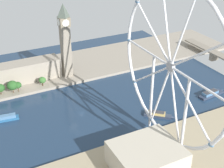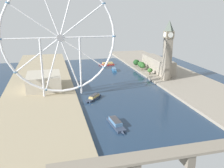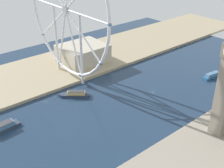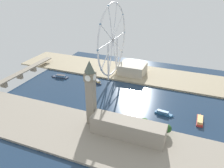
% 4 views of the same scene
% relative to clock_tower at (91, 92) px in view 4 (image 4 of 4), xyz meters
% --- Properties ---
extents(ground_plane, '(378.03, 378.03, 0.00)m').
position_rel_clock_tower_xyz_m(ground_plane, '(79.91, -14.89, -48.51)').
color(ground_plane, '#1E334C').
extents(riverbank_left, '(90.00, 520.00, 3.00)m').
position_rel_clock_tower_xyz_m(riverbank_left, '(-24.11, -14.89, -47.01)').
color(riverbank_left, gray).
rests_on(riverbank_left, ground_plane).
extents(riverbank_right, '(90.00, 520.00, 3.00)m').
position_rel_clock_tower_xyz_m(riverbank_right, '(183.92, -14.89, -47.01)').
color(riverbank_right, tan).
rests_on(riverbank_right, ground_plane).
extents(clock_tower, '(12.76, 12.76, 87.51)m').
position_rel_clock_tower_xyz_m(clock_tower, '(0.00, 0.00, 0.00)').
color(clock_tower, gray).
rests_on(clock_tower, riverbank_left).
extents(parliament_block, '(22.00, 90.40, 22.90)m').
position_rel_clock_tower_xyz_m(parliament_block, '(-10.26, -53.20, -34.06)').
color(parliament_block, gray).
rests_on(parliament_block, riverbank_left).
extents(tree_row_embankment, '(13.00, 71.91, 14.42)m').
position_rel_clock_tower_xyz_m(tree_row_embankment, '(12.47, -72.19, -37.40)').
color(tree_row_embankment, '#513823').
rests_on(tree_row_embankment, riverbank_left).
extents(ferris_wheel, '(134.76, 3.20, 136.41)m').
position_rel_clock_tower_xyz_m(ferris_wheel, '(154.89, 31.98, 23.98)').
color(ferris_wheel, silver).
rests_on(ferris_wheel, riverbank_right).
extents(riverside_hall, '(43.38, 50.47, 19.68)m').
position_rel_clock_tower_xyz_m(riverside_hall, '(177.82, -0.78, -35.67)').
color(riverside_hall, '#BCB29E').
rests_on(riverside_hall, riverbank_right).
extents(river_bridge, '(190.03, 13.09, 11.89)m').
position_rel_clock_tower_xyz_m(river_bridge, '(79.91, 194.99, -39.38)').
color(river_bridge, gray).
rests_on(river_bridge, ground_plane).
extents(tour_boat_0, '(23.71, 26.78, 5.44)m').
position_rel_clock_tower_xyz_m(tour_boat_0, '(119.95, 49.81, -46.29)').
color(tour_boat_0, '#2D384C').
rests_on(tour_boat_0, ground_plane).
extents(tour_boat_1, '(11.27, 37.06, 5.78)m').
position_rel_clock_tower_xyz_m(tour_boat_1, '(112.32, 124.77, -46.15)').
color(tour_boat_1, '#2D384C').
rests_on(tour_boat_1, ground_plane).
extents(tour_boat_2, '(9.40, 29.09, 5.58)m').
position_rel_clock_tower_xyz_m(tour_boat_2, '(58.55, -84.89, -46.16)').
color(tour_boat_2, '#235684').
rests_on(tour_boat_2, ground_plane).
extents(tour_boat_3, '(32.61, 8.45, 5.72)m').
position_rel_clock_tower_xyz_m(tour_boat_3, '(59.78, -134.10, -46.05)').
color(tour_boat_3, '#B22D28').
rests_on(tour_boat_3, ground_plane).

